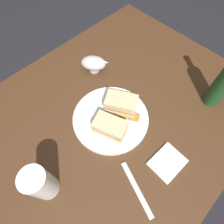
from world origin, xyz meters
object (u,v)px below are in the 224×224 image
sandwich_half_left (110,127)px  fork (137,189)px  pint_glass (42,184)px  gravy_boat (94,63)px  cider_bottle (223,83)px  plate (111,118)px  sandwich_half_right (121,104)px  napkin (167,162)px

sandwich_half_left → fork: (0.08, 0.20, -0.04)m
sandwich_half_left → pint_glass: pint_glass is taller
fork → gravy_boat: bearing=171.3°
sandwich_half_left → gravy_boat: same height
gravy_boat → cider_bottle: size_ratio=0.45×
pint_glass → gravy_boat: pint_glass is taller
cider_bottle → plate: bearing=-32.8°
sandwich_half_right → gravy_boat: (-0.07, -0.22, -0.01)m
sandwich_half_left → fork: sandwich_half_left is taller
sandwich_half_right → fork: bearing=54.0°
plate → fork: (0.12, 0.23, -0.00)m
fork → pint_glass: bearing=-117.2°
sandwich_half_right → cider_bottle: 0.36m
fork → sandwich_half_right: bearing=162.8°
pint_glass → cider_bottle: (-0.64, 0.18, 0.05)m
plate → sandwich_half_right: size_ratio=2.15×
plate → cider_bottle: bearing=147.2°
fork → napkin: bearing=101.7°
plate → gravy_boat: gravy_boat is taller
sandwich_half_left → pint_glass: 0.27m
sandwich_half_left → gravy_boat: bearing=-121.6°
plate → cider_bottle: cider_bottle is taller
fork → plate: bearing=172.3°
sandwich_half_right → gravy_boat: 0.23m
sandwich_half_right → cider_bottle: (-0.29, 0.21, 0.06)m
plate → sandwich_half_left: sandwich_half_left is taller
pint_glass → napkin: pint_glass is taller
gravy_boat → napkin: (0.10, 0.47, -0.04)m
gravy_boat → fork: gravy_boat is taller
plate → sandwich_half_right: (-0.05, 0.00, 0.04)m
napkin → sandwich_half_right: bearing=-97.5°
pint_glass → sandwich_half_left: bearing=179.5°
sandwich_half_left → gravy_boat: size_ratio=1.02×
cider_bottle → gravy_boat: bearing=-63.8°
plate → pint_glass: 0.31m
fork → cider_bottle: bearing=110.7°
sandwich_half_left → pint_glass: (0.27, -0.00, 0.02)m
sandwich_half_left → napkin: 0.22m
plate → sandwich_half_right: 0.07m
napkin → fork: size_ratio=0.61×
sandwich_half_right → cider_bottle: bearing=143.1°
sandwich_half_right → cider_bottle: cider_bottle is taller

